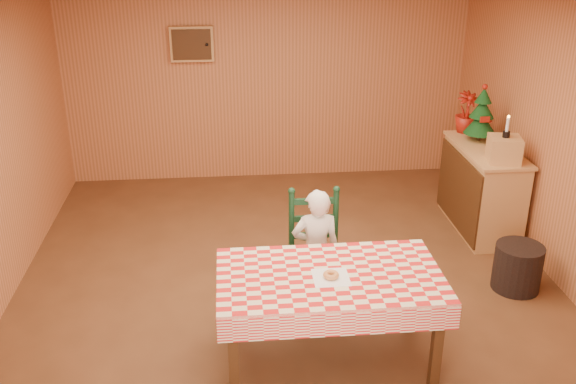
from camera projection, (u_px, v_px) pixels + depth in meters
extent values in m
plane|color=brown|center=(290.00, 297.00, 5.78)|extent=(6.00, 6.00, 0.00)
cube|color=#C17345|center=(267.00, 78.00, 8.01)|extent=(5.00, 0.10, 2.60)
cube|color=tan|center=(192.00, 44.00, 7.70)|extent=(0.52, 0.08, 0.42)
cube|color=#452712|center=(192.00, 45.00, 7.66)|extent=(0.46, 0.02, 0.36)
sphere|color=black|center=(207.00, 45.00, 7.66)|extent=(0.04, 0.04, 0.04)
cube|color=#452712|center=(330.00, 280.00, 4.68)|extent=(1.60, 0.90, 0.06)
cube|color=#452712|center=(234.00, 360.00, 4.43)|extent=(0.07, 0.07, 0.69)
cube|color=#452712|center=(437.00, 348.00, 4.55)|extent=(0.07, 0.07, 0.69)
cube|color=#452712|center=(232.00, 301.00, 5.10)|extent=(0.07, 0.07, 0.69)
cube|color=#452712|center=(409.00, 292.00, 5.23)|extent=(0.07, 0.07, 0.69)
cube|color=red|center=(330.00, 275.00, 4.66)|extent=(1.64, 0.94, 0.02)
cube|color=red|center=(340.00, 324.00, 4.27)|extent=(1.64, 0.02, 0.18)
cube|color=red|center=(320.00, 256.00, 5.13)|extent=(1.64, 0.02, 0.18)
cube|color=#295A29|center=(217.00, 293.00, 4.63)|extent=(0.02, 0.94, 0.18)
cube|color=#295A29|center=(438.00, 281.00, 4.77)|extent=(0.02, 0.94, 0.18)
cube|color=#10321A|center=(316.00, 265.00, 5.46)|extent=(0.44, 0.40, 0.04)
cylinder|color=#10321A|center=(295.00, 299.00, 5.38)|extent=(0.04, 0.04, 0.41)
cylinder|color=#10321A|center=(340.00, 297.00, 5.41)|extent=(0.04, 0.04, 0.41)
cylinder|color=#10321A|center=(291.00, 278.00, 5.69)|extent=(0.04, 0.04, 0.41)
cylinder|color=#10321A|center=(334.00, 276.00, 5.72)|extent=(0.04, 0.04, 0.41)
cylinder|color=#10321A|center=(292.00, 223.00, 5.47)|extent=(0.05, 0.05, 0.60)
sphere|color=#10321A|center=(292.00, 191.00, 5.35)|extent=(0.06, 0.06, 0.06)
cylinder|color=#10321A|center=(335.00, 222.00, 5.51)|extent=(0.05, 0.05, 0.60)
sphere|color=#10321A|center=(337.00, 189.00, 5.39)|extent=(0.06, 0.06, 0.06)
cube|color=#10321A|center=(313.00, 235.00, 5.54)|extent=(0.38, 0.03, 0.05)
cube|color=#10321A|center=(314.00, 218.00, 5.47)|extent=(0.38, 0.03, 0.05)
cube|color=#10321A|center=(314.00, 201.00, 5.41)|extent=(0.38, 0.03, 0.05)
imported|color=white|center=(316.00, 251.00, 5.41)|extent=(0.41, 0.27, 1.12)
cube|color=white|center=(331.00, 277.00, 4.61)|extent=(0.26, 0.26, 0.00)
torus|color=#D88C4D|center=(331.00, 275.00, 4.60)|extent=(0.14, 0.14, 0.04)
cube|color=tan|center=(482.00, 190.00, 6.90)|extent=(0.50, 1.20, 0.90)
cube|color=tan|center=(487.00, 149.00, 6.72)|extent=(0.54, 1.24, 0.03)
cube|color=#452712|center=(458.00, 191.00, 6.88)|extent=(0.02, 1.20, 0.80)
cube|color=tan|center=(504.00, 149.00, 6.30)|extent=(0.36, 0.36, 0.25)
cylinder|color=#452712|center=(479.00, 137.00, 6.92)|extent=(0.04, 0.04, 0.08)
cone|color=#0B3312|center=(481.00, 123.00, 6.86)|extent=(0.34, 0.34, 0.24)
cone|color=#0B3312|center=(482.00, 108.00, 6.80)|extent=(0.26, 0.26, 0.20)
cone|color=#0B3312|center=(484.00, 95.00, 6.74)|extent=(0.18, 0.18, 0.16)
sphere|color=maroon|center=(485.00, 87.00, 6.71)|extent=(0.06, 0.06, 0.06)
cube|color=maroon|center=(485.00, 119.00, 6.69)|extent=(0.10, 0.02, 0.06)
sphere|color=maroon|center=(490.00, 121.00, 6.80)|extent=(0.04, 0.04, 0.04)
sphere|color=maroon|center=(474.00, 112.00, 6.86)|extent=(0.04, 0.04, 0.04)
sphere|color=maroon|center=(483.00, 102.00, 6.87)|extent=(0.04, 0.04, 0.04)
imported|color=maroon|center=(467.00, 112.00, 7.12)|extent=(0.30, 0.30, 0.46)
cylinder|color=black|center=(506.00, 134.00, 6.24)|extent=(0.07, 0.07, 0.06)
cylinder|color=white|center=(508.00, 124.00, 6.20)|extent=(0.03, 0.03, 0.14)
sphere|color=orange|center=(509.00, 116.00, 6.16)|extent=(0.02, 0.02, 0.02)
cylinder|color=black|center=(518.00, 267.00, 5.85)|extent=(0.56, 0.56, 0.43)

